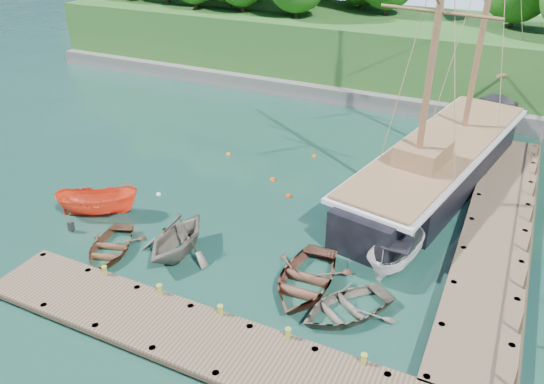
{
  "coord_description": "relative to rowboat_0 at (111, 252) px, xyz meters",
  "views": [
    {
      "loc": [
        11.0,
        -18.96,
        15.37
      ],
      "look_at": [
        0.53,
        2.75,
        2.0
      ],
      "focal_mm": 35.0,
      "sensor_mm": 36.0,
      "label": 1
    }
  ],
  "objects": [
    {
      "name": "mooring_buoy_1",
      "position": [
        3.93,
        10.44,
        0.0
      ],
      "size": [
        0.36,
        0.36,
        0.36
      ],
      "primitive_type": "sphere",
      "color": "#D74E0E",
      "rests_on": "ground"
    },
    {
      "name": "mooring_buoy_4",
      "position": [
        -0.41,
        12.49,
        0.0
      ],
      "size": [
        0.34,
        0.34,
        0.34
      ],
      "primitive_type": "sphere",
      "color": "orange",
      "rests_on": "ground"
    },
    {
      "name": "mooring_buoy_2",
      "position": [
        5.67,
        8.95,
        0.0
      ],
      "size": [
        0.33,
        0.33,
        0.33
      ],
      "primitive_type": "sphere",
      "color": "#E93003",
      "rests_on": "ground"
    },
    {
      "name": "bollard_2",
      "position": [
        7.58,
        -2.05,
        0.0
      ],
      "size": [
        0.26,
        0.26,
        0.45
      ],
      "primitive_type": "cylinder",
      "color": "olive",
      "rests_on": "ground"
    },
    {
      "name": "headland",
      "position": [
        -7.29,
        34.41,
        5.54
      ],
      "size": [
        51.0,
        19.31,
        12.9
      ],
      "color": "#474744",
      "rests_on": "ground"
    },
    {
      "name": "schooner",
      "position": [
        13.15,
        14.6,
        1.08
      ],
      "size": [
        8.53,
        26.56,
        19.49
      ],
      "rotation": [
        0.0,
        0.0,
        -0.2
      ],
      "color": "black",
      "rests_on": "ground"
    },
    {
      "name": "rowboat_1",
      "position": [
        3.1,
        1.38,
        0.0
      ],
      "size": [
        3.92,
        4.49,
        2.29
      ],
      "primitive_type": "imported",
      "rotation": [
        0.0,
        0.0,
        0.04
      ],
      "color": "#6F6759",
      "rests_on": "ground"
    },
    {
      "name": "dock_near",
      "position": [
        7.58,
        -3.45,
        0.43
      ],
      "size": [
        20.0,
        3.2,
        1.1
      ],
      "color": "#4C3A2C",
      "rests_on": "ground"
    },
    {
      "name": "ground",
      "position": [
        5.58,
        3.05,
        0.0
      ],
      "size": [
        160.0,
        160.0,
        0.0
      ],
      "primitive_type": "plane",
      "color": "#143830",
      "rests_on": "ground"
    },
    {
      "name": "bollard_3",
      "position": [
        10.58,
        -2.05,
        0.0
      ],
      "size": [
        0.26,
        0.26,
        0.45
      ],
      "primitive_type": "cylinder",
      "color": "olive",
      "rests_on": "ground"
    },
    {
      "name": "bollard_4",
      "position": [
        13.58,
        -2.05,
        0.0
      ],
      "size": [
        0.26,
        0.26,
        0.45
      ],
      "primitive_type": "cylinder",
      "color": "olive",
      "rests_on": "ground"
    },
    {
      "name": "rowboat_0",
      "position": [
        0.0,
        0.0,
        0.0
      ],
      "size": [
        4.01,
        4.72,
        0.83
      ],
      "primitive_type": "imported",
      "rotation": [
        0.0,
        0.0,
        0.33
      ],
      "color": "brown",
      "rests_on": "ground"
    },
    {
      "name": "cabin_boat_white",
      "position": [
        13.03,
        4.89,
        0.0
      ],
      "size": [
        2.67,
        4.68,
        1.7
      ],
      "primitive_type": "imported",
      "rotation": [
        0.0,
        0.0,
        -0.24
      ],
      "color": "silver",
      "rests_on": "ground"
    },
    {
      "name": "bollard_0",
      "position": [
        1.58,
        -2.05,
        0.0
      ],
      "size": [
        0.26,
        0.26,
        0.45
      ],
      "primitive_type": "cylinder",
      "color": "olive",
      "rests_on": "ground"
    },
    {
      "name": "mooring_buoy_3",
      "position": [
        9.19,
        11.11,
        0.0
      ],
      "size": [
        0.28,
        0.28,
        0.28
      ],
      "primitive_type": "sphere",
      "color": "silver",
      "rests_on": "ground"
    },
    {
      "name": "rowboat_3",
      "position": [
        11.95,
        0.83,
        0.0
      ],
      "size": [
        5.0,
        5.29,
        0.89
      ],
      "primitive_type": "imported",
      "rotation": [
        0.0,
        0.0,
        -0.62
      ],
      "color": "#5B5649",
      "rests_on": "ground"
    },
    {
      "name": "mooring_buoy_5",
      "position": [
        5.0,
        14.74,
        0.0
      ],
      "size": [
        0.32,
        0.32,
        0.32
      ],
      "primitive_type": "sphere",
      "color": "#D64A08",
      "rests_on": "ground"
    },
    {
      "name": "dock_east",
      "position": [
        17.08,
        10.05,
        0.43
      ],
      "size": [
        3.2,
        24.0,
        1.1
      ],
      "color": "#4C3A2C",
      "rests_on": "ground"
    },
    {
      "name": "rowboat_2",
      "position": [
        9.71,
        1.76,
        0.0
      ],
      "size": [
        3.92,
        5.28,
        1.05
      ],
      "primitive_type": "imported",
      "rotation": [
        0.0,
        0.0,
        0.06
      ],
      "color": "brown",
      "rests_on": "ground"
    },
    {
      "name": "bollard_1",
      "position": [
        4.58,
        -2.05,
        0.0
      ],
      "size": [
        0.26,
        0.26,
        0.45
      ],
      "primitive_type": "cylinder",
      "color": "olive",
      "rests_on": "ground"
    },
    {
      "name": "mooring_buoy_0",
      "position": [
        -1.36,
        5.82,
        0.0
      ],
      "size": [
        0.3,
        0.3,
        0.3
      ],
      "primitive_type": "sphere",
      "color": "silver",
      "rests_on": "ground"
    },
    {
      "name": "motorboat_orange",
      "position": [
        -2.98,
        2.58,
        0.0
      ],
      "size": [
        4.81,
        3.58,
        1.75
      ],
      "primitive_type": "imported",
      "rotation": [
        0.0,
        0.0,
        2.04
      ],
      "color": "#F0441F",
      "rests_on": "ground"
    }
  ]
}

